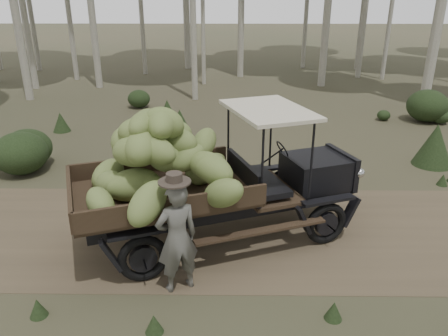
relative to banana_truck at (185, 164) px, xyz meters
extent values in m
plane|color=#473D2B|center=(2.87, 0.45, -1.64)|extent=(120.00, 120.00, 0.00)
cube|color=brown|center=(2.87, 0.45, -1.64)|extent=(70.00, 4.00, 0.01)
cube|color=black|center=(2.53, 0.97, -0.52)|extent=(1.43, 1.39, 0.62)
cube|color=black|center=(3.11, 1.19, -0.52)|extent=(0.50, 1.09, 0.70)
cube|color=black|center=(1.06, 0.42, -0.41)|extent=(0.63, 1.51, 0.62)
cube|color=#38281C|center=(-0.42, -0.12, -0.52)|extent=(3.65, 2.99, 0.09)
cube|color=#38281C|center=(-0.77, 0.83, -0.32)|extent=(2.97, 1.16, 0.36)
cube|color=#38281C|center=(-0.06, -1.07, -0.32)|extent=(2.97, 1.16, 0.36)
cube|color=#38281C|center=(-1.89, -0.67, -0.32)|extent=(0.77, 1.92, 0.36)
cube|color=beige|center=(1.51, 0.59, 0.85)|extent=(1.88, 2.24, 0.07)
cube|color=black|center=(0.54, 0.69, -0.95)|extent=(4.89, 1.90, 0.20)
cube|color=black|center=(0.84, -0.11, -0.95)|extent=(4.89, 1.90, 0.20)
torus|color=black|center=(2.01, 1.74, -1.22)|extent=(0.85, 0.44, 0.85)
torus|color=black|center=(2.64, 0.05, -1.22)|extent=(0.85, 0.44, 0.85)
torus|color=black|center=(-1.26, 0.53, -1.22)|extent=(0.85, 0.44, 0.85)
torus|color=black|center=(-0.63, -1.16, -1.22)|extent=(0.85, 0.44, 0.85)
sphere|color=beige|center=(3.02, 1.69, -0.46)|extent=(0.20, 0.20, 0.20)
sphere|color=beige|center=(3.37, 0.74, -0.46)|extent=(0.20, 0.20, 0.20)
ellipsoid|color=olive|center=(-1.26, -0.35, -0.24)|extent=(0.97, 0.98, 0.70)
ellipsoid|color=olive|center=(0.31, 0.66, 0.18)|extent=(0.65, 0.97, 0.68)
ellipsoid|color=olive|center=(-0.23, 0.17, 0.49)|extent=(0.85, 0.60, 0.69)
ellipsoid|color=olive|center=(-0.31, -0.17, 0.82)|extent=(0.89, 0.60, 0.75)
ellipsoid|color=olive|center=(-0.72, -0.38, -0.29)|extent=(1.04, 0.78, 0.66)
ellipsoid|color=olive|center=(-0.31, -0.12, 0.21)|extent=(1.01, 0.83, 0.79)
ellipsoid|color=olive|center=(-0.44, -0.54, 0.48)|extent=(0.98, 0.76, 0.65)
ellipsoid|color=olive|center=(-0.49, -0.04, 0.76)|extent=(0.61, 0.93, 0.73)
ellipsoid|color=olive|center=(0.46, 0.61, -0.27)|extent=(0.74, 0.98, 0.45)
ellipsoid|color=olive|center=(0.50, -0.41, 0.08)|extent=(1.00, 0.93, 0.61)
ellipsoid|color=olive|center=(-0.21, 0.04, 0.41)|extent=(1.06, 0.82, 0.56)
ellipsoid|color=olive|center=(-0.62, -0.02, 0.74)|extent=(0.55, 0.93, 0.57)
ellipsoid|color=olive|center=(-0.86, -0.42, -0.21)|extent=(1.11, 0.87, 0.61)
ellipsoid|color=olive|center=(0.44, -0.33, 0.10)|extent=(0.99, 0.85, 0.57)
ellipsoid|color=olive|center=(-0.72, -0.50, 0.45)|extent=(0.92, 0.57, 0.65)
ellipsoid|color=olive|center=(-0.65, -0.18, 0.78)|extent=(0.61, 1.04, 0.55)
ellipsoid|color=olive|center=(0.24, 0.42, -0.19)|extent=(0.67, 1.11, 0.86)
ellipsoid|color=olive|center=(-0.51, 0.27, 0.20)|extent=(0.63, 1.02, 0.76)
ellipsoid|color=olive|center=(-0.98, -0.02, 0.42)|extent=(0.61, 0.84, 0.53)
ellipsoid|color=olive|center=(-0.63, -0.28, 0.71)|extent=(1.05, 0.82, 0.57)
ellipsoid|color=olive|center=(-1.25, -1.09, -0.25)|extent=(0.79, 0.88, 0.65)
ellipsoid|color=olive|center=(-0.89, 0.35, 0.18)|extent=(1.05, 0.60, 0.69)
ellipsoid|color=olive|center=(-0.64, -0.52, 0.52)|extent=(0.61, 0.94, 0.71)
ellipsoid|color=olive|center=(-0.36, -0.25, 0.82)|extent=(0.57, 0.92, 0.49)
ellipsoid|color=olive|center=(-1.47, 0.19, -0.29)|extent=(0.82, 1.02, 0.73)
ellipsoid|color=olive|center=(0.06, -0.12, 0.18)|extent=(0.89, 0.84, 0.62)
ellipsoid|color=olive|center=(-0.98, -0.14, 0.48)|extent=(0.58, 0.79, 0.57)
ellipsoid|color=olive|center=(-0.47, -1.28, -0.14)|extent=(0.91, 1.09, 0.85)
ellipsoid|color=olive|center=(0.69, -0.85, -0.16)|extent=(1.02, 0.91, 0.79)
imported|color=#52514B|center=(-0.02, -1.36, -0.70)|extent=(0.82, 0.72, 1.88)
cylinder|color=#382E27|center=(-0.02, -1.36, 0.26)|extent=(0.68, 0.68, 0.03)
cylinder|color=#382E27|center=(-0.02, -1.36, 0.33)|extent=(0.34, 0.34, 0.15)
ellipsoid|color=#233319|center=(-4.70, 3.44, -1.07)|extent=(1.39, 1.39, 1.11)
cone|color=#233319|center=(-0.83, 6.53, -1.16)|extent=(0.86, 0.86, 0.96)
ellipsoid|color=#233319|center=(6.58, 8.71, -1.45)|extent=(0.48, 0.48, 0.39)
ellipsoid|color=#233319|center=(-2.97, 10.52, -1.27)|extent=(0.91, 0.91, 0.73)
cone|color=#233319|center=(-1.63, 9.29, -1.33)|extent=(0.56, 0.56, 0.62)
cone|color=#233319|center=(-5.02, 7.18, -1.31)|extent=(0.60, 0.60, 0.66)
cone|color=#233319|center=(-1.87, 4.89, -1.15)|extent=(0.88, 0.88, 0.98)
ellipsoid|color=#233319|center=(-4.74, 3.95, -1.11)|extent=(1.30, 1.30, 1.04)
cone|color=#233319|center=(6.46, 4.19, -1.05)|extent=(1.07, 1.07, 1.19)
ellipsoid|color=#233319|center=(8.51, 8.30, -1.36)|extent=(0.69, 0.69, 0.55)
ellipsoid|color=#233319|center=(8.09, 8.58, -1.04)|extent=(1.47, 1.47, 1.18)
cone|color=#233319|center=(2.34, -2.06, -1.49)|extent=(0.27, 0.27, 0.30)
cone|color=#233319|center=(0.73, 3.26, -1.49)|extent=(0.27, 0.27, 0.30)
cone|color=#233319|center=(-1.18, 2.70, -1.49)|extent=(0.27, 0.27, 0.30)
cone|color=#233319|center=(4.13, 3.35, -1.49)|extent=(0.27, 0.27, 0.30)
cone|color=#233319|center=(3.25, 2.94, -1.49)|extent=(0.27, 0.27, 0.30)
cone|color=#233319|center=(-0.27, -2.37, -1.49)|extent=(0.27, 0.27, 0.30)
cone|color=#233319|center=(-2.06, -2.05, -1.49)|extent=(0.27, 0.27, 0.30)
cone|color=#233319|center=(6.14, 2.80, -1.49)|extent=(0.27, 0.27, 0.30)
camera|label=1|loc=(0.78, -7.25, 2.89)|focal=35.00mm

